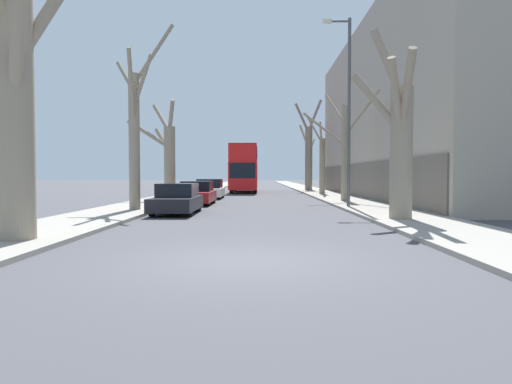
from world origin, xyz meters
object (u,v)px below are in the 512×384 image
object	(u,v)px
street_tree_right_0	(399,141)
parked_car_2	(210,189)
street_tree_left_2	(168,157)
parked_car_0	(177,199)
parked_car_1	(197,193)
street_tree_right_1	(344,146)
double_decker_bus	(244,166)
lamp_post	(347,104)
street_tree_right_3	(309,153)
street_tree_right_2	(322,161)
street_tree_left_0	(15,107)
street_tree_left_1	(135,131)

from	to	relation	value
street_tree_right_0	parked_car_2	xyz separation A→B (m)	(-8.42, 16.12, -2.20)
street_tree_left_2	parked_car_0	world-z (taller)	street_tree_left_2
parked_car_2	parked_car_0	bearing A→B (deg)	-90.00
parked_car_0	parked_car_1	bearing A→B (deg)	90.00
street_tree_right_1	double_decker_bus	size ratio (longest dim) A/B	0.65
parked_car_0	lamp_post	xyz separation A→B (m)	(7.84, 3.13, 4.51)
street_tree_right_3	street_tree_left_2	bearing A→B (deg)	-118.89
street_tree_right_1	parked_car_1	bearing A→B (deg)	-167.40
street_tree_left_2	street_tree_right_2	xyz separation A→B (m)	(10.84, 9.35, 0.02)
street_tree_left_2	street_tree_right_1	world-z (taller)	street_tree_right_1
street_tree_right_0	street_tree_right_1	bearing A→B (deg)	88.99
street_tree_right_2	parked_car_0	bearing A→B (deg)	-115.36
street_tree_right_3	lamp_post	xyz separation A→B (m)	(-0.85, -25.48, 1.10)
street_tree_right_1	parked_car_0	distance (m)	12.17
street_tree_left_2	street_tree_right_1	bearing A→B (deg)	-4.09
parked_car_0	street_tree_right_0	bearing A→B (deg)	-22.03
street_tree_left_0	street_tree_right_2	size ratio (longest dim) A/B	0.95
street_tree_right_2	street_tree_right_3	world-z (taller)	street_tree_right_3
street_tree_left_1	lamp_post	bearing A→B (deg)	12.70
street_tree_left_1	parked_car_1	xyz separation A→B (m)	(2.01, 5.29, -3.01)
street_tree_left_1	parked_car_1	distance (m)	6.41
street_tree_right_0	lamp_post	distance (m)	6.95
street_tree_right_1	lamp_post	world-z (taller)	lamp_post
street_tree_left_0	street_tree_left_2	world-z (taller)	street_tree_left_0
parked_car_0	parked_car_1	world-z (taller)	parked_car_1
street_tree_left_1	street_tree_right_2	xyz separation A→B (m)	(10.66, 17.34, -0.81)
street_tree_right_3	parked_car_0	xyz separation A→B (m)	(-8.69, -28.61, -3.42)
street_tree_right_0	street_tree_right_3	size ratio (longest dim) A/B	0.71
street_tree_right_0	parked_car_0	size ratio (longest dim) A/B	1.60
street_tree_left_2	street_tree_right_3	bearing A→B (deg)	61.11
street_tree_right_1	parked_car_0	bearing A→B (deg)	-136.69
street_tree_left_0	street_tree_right_2	xyz separation A→B (m)	(10.88, 26.93, -0.43)
street_tree_right_0	parked_car_2	size ratio (longest dim) A/B	1.63
parked_car_0	street_tree_left_0	bearing A→B (deg)	-104.42
street_tree_right_1	parked_car_2	size ratio (longest dim) A/B	1.67
parked_car_0	double_decker_bus	bearing A→B (deg)	85.34
street_tree_left_0	street_tree_right_0	world-z (taller)	street_tree_right_0
street_tree_right_1	double_decker_bus	world-z (taller)	street_tree_right_1
street_tree_right_2	street_tree_left_2	bearing A→B (deg)	-139.22
street_tree_right_1	lamp_post	distance (m)	5.35
street_tree_left_1	street_tree_right_1	xyz separation A→B (m)	(10.63, 7.22, -0.24)
street_tree_right_3	lamp_post	world-z (taller)	street_tree_right_3
street_tree_left_1	street_tree_right_2	bearing A→B (deg)	58.41
lamp_post	double_decker_bus	bearing A→B (deg)	104.74
street_tree_right_0	parked_car_2	world-z (taller)	street_tree_right_0
street_tree_left_2	double_decker_bus	xyz separation A→B (m)	(4.24, 16.25, -0.30)
street_tree_right_3	street_tree_right_1	bearing A→B (deg)	-90.19
street_tree_right_3	parked_car_2	world-z (taller)	street_tree_right_3
street_tree_right_1	street_tree_right_2	distance (m)	10.14
street_tree_right_3	double_decker_bus	xyz separation A→B (m)	(-6.64, -3.45, -1.52)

